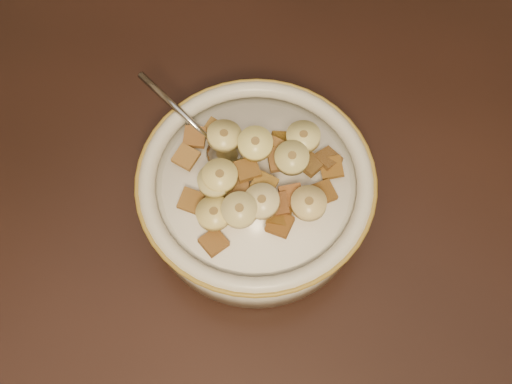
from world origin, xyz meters
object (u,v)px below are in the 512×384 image
Objects in this scene: table at (265,264)px; spoon at (230,158)px; cereal_bowl at (256,194)px; chair at (359,51)px.

table is 27.87× the size of spoon.
spoon is (-0.03, 0.00, 0.03)m from cereal_bowl.
spoon is (0.08, -0.47, 0.37)m from chair.
table is at bearing 66.14° from spoon.
cereal_bowl is (-0.04, 0.04, 0.05)m from table.
spoon reaches higher than table.
cereal_bowl is at bearing 136.17° from table.
chair is 4.19× the size of cereal_bowl.
table is at bearing -44.45° from cereal_bowl.
table is at bearing -89.62° from chair.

